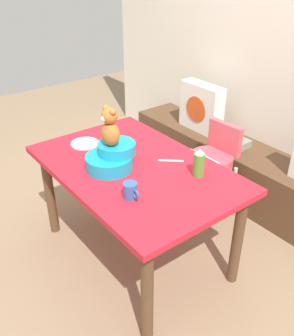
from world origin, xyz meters
TOP-DOWN VIEW (x-y plane):
  - ground_plane at (0.00, 0.00)m, footprint 8.00×8.00m
  - back_wall at (0.00, 1.47)m, footprint 4.40×0.10m
  - window_bench at (0.00, 1.20)m, footprint 2.60×0.44m
  - pillow_floral_left at (-0.59, 1.18)m, footprint 0.44×0.15m
  - book_stack at (-0.14, 1.20)m, footprint 0.20×0.14m
  - dining_table at (0.00, 0.00)m, footprint 1.39×0.91m
  - highchair at (-0.03, 0.77)m, footprint 0.34×0.46m
  - infant_seat_teal at (-0.08, -0.12)m, footprint 0.30×0.33m
  - teddy_bear at (-0.08, -0.12)m, footprint 0.13×0.12m
  - ketchup_bottle at (0.33, 0.24)m, footprint 0.07×0.07m
  - coffee_mug at (0.28, -0.23)m, footprint 0.12×0.08m
  - dinner_plate_near at (-0.47, -0.10)m, footprint 0.20×0.20m
  - cell_phone at (-0.41, 0.12)m, footprint 0.14×0.16m
  - table_fork at (0.09, 0.23)m, footprint 0.13×0.14m

SIDE VIEW (x-z plane):
  - ground_plane at x=0.00m, z-range 0.00..0.00m
  - window_bench at x=0.00m, z-range 0.00..0.46m
  - book_stack at x=-0.14m, z-range 0.46..0.52m
  - highchair at x=-0.03m, z-range 0.13..0.92m
  - dining_table at x=0.00m, z-range 0.27..1.01m
  - pillow_floral_left at x=-0.59m, z-range 0.46..0.90m
  - table_fork at x=0.09m, z-range 0.74..0.75m
  - cell_phone at x=-0.41m, z-range 0.74..0.75m
  - dinner_plate_near at x=-0.47m, z-range 0.74..0.75m
  - coffee_mug at x=0.28m, z-range 0.74..0.84m
  - infant_seat_teal at x=-0.08m, z-range 0.73..0.89m
  - ketchup_bottle at x=0.33m, z-range 0.73..0.92m
  - teddy_bear at x=-0.08m, z-range 0.89..1.14m
  - back_wall at x=0.00m, z-range 0.00..2.60m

